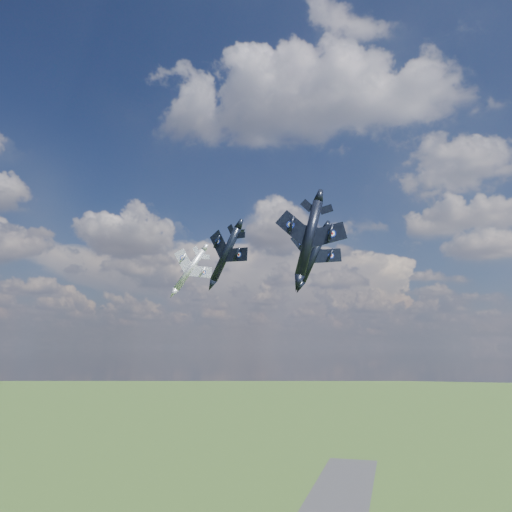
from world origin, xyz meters
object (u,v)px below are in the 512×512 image
(jet_right_navy, at_px, (309,238))
(jet_left_silver, at_px, (190,270))
(jet_lead_navy, at_px, (226,254))
(jet_high_navy, at_px, (313,255))

(jet_right_navy, distance_m, jet_left_silver, 44.02)
(jet_right_navy, height_order, jet_left_silver, jet_left_silver)
(jet_lead_navy, bearing_deg, jet_high_navy, 87.67)
(jet_lead_navy, height_order, jet_right_navy, jet_lead_navy)
(jet_lead_navy, xyz_separation_m, jet_right_navy, (14.76, -6.69, 0.39))
(jet_lead_navy, distance_m, jet_high_navy, 27.36)
(jet_high_navy, bearing_deg, jet_left_silver, 166.47)
(jet_lead_navy, distance_m, jet_right_navy, 16.21)
(jet_lead_navy, relative_size, jet_high_navy, 0.79)
(jet_right_navy, xyz_separation_m, jet_high_navy, (-4.30, 31.68, 3.37))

